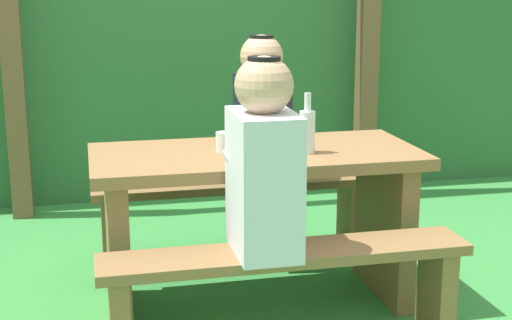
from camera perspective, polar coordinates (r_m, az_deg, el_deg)
ground_plane at (r=3.42m, az=0.00°, el=-10.84°), size 12.00×12.00×0.00m
hedge_backdrop at (r=5.29m, az=-5.38°, el=9.06°), size 6.40×0.85×2.01m
pergola_post_left at (r=4.65m, az=-18.07°, el=7.66°), size 0.12×0.12×1.98m
pergola_post_right at (r=4.97m, az=8.50°, el=8.51°), size 0.12×0.12×1.98m
picnic_table at (r=3.26m, az=0.00°, el=-3.10°), size 1.40×0.64×0.70m
bench_near at (r=2.85m, az=2.29°, el=-9.13°), size 1.40×0.24×0.44m
bench_far at (r=3.77m, az=-1.71°, el=-3.39°), size 1.40×0.24×0.44m
person_white_shirt at (r=2.69m, az=0.58°, el=-0.29°), size 0.25×0.35×0.72m
person_black_coat at (r=3.70m, az=0.43°, el=3.51°), size 0.25×0.35×0.72m
drinking_glass at (r=3.18m, az=-2.38°, el=1.39°), size 0.08×0.08×0.08m
bottle_left at (r=3.14m, az=3.92°, el=2.29°), size 0.07×0.07×0.26m
bottle_right at (r=3.23m, az=0.28°, el=2.53°), size 0.06×0.06×0.23m
cell_phone at (r=3.11m, az=1.92°, el=0.41°), size 0.10×0.15×0.01m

